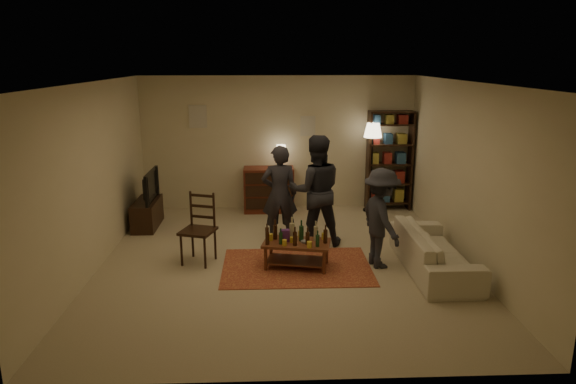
{
  "coord_description": "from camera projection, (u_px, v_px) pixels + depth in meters",
  "views": [
    {
      "loc": [
        -0.23,
        -7.34,
        3.03
      ],
      "look_at": [
        0.08,
        0.1,
        1.08
      ],
      "focal_mm": 32.0,
      "sensor_mm": 36.0,
      "label": 1
    }
  ],
  "objects": [
    {
      "name": "person_left",
      "position": [
        280.0,
        194.0,
        8.56
      ],
      "size": [
        0.63,
        0.43,
        1.66
      ],
      "primitive_type": "imported",
      "rotation": [
        0.0,
        0.0,
        3.2
      ],
      "color": "#28272F",
      "rests_on": "ground"
    },
    {
      "name": "room_shell",
      "position": [
        246.0,
        121.0,
        10.27
      ],
      "size": [
        6.0,
        6.0,
        6.0
      ],
      "color": "beige",
      "rests_on": "ground"
    },
    {
      "name": "coffee_table",
      "position": [
        296.0,
        244.0,
        7.58
      ],
      "size": [
        1.06,
        0.72,
        0.74
      ],
      "rotation": [
        0.0,
        0.0,
        -0.2
      ],
      "color": "brown",
      "rests_on": "ground"
    },
    {
      "name": "person_by_sofa",
      "position": [
        381.0,
        218.0,
        7.54
      ],
      "size": [
        0.76,
        1.07,
        1.49
      ],
      "primitive_type": "imported",
      "rotation": [
        0.0,
        0.0,
        1.8
      ],
      "color": "#282930",
      "rests_on": "ground"
    },
    {
      "name": "dining_chair",
      "position": [
        200.0,
        225.0,
        7.77
      ],
      "size": [
        0.59,
        0.59,
        1.09
      ],
      "rotation": [
        0.0,
        0.0,
        -0.31
      ],
      "color": "black",
      "rests_on": "ground"
    },
    {
      "name": "floor",
      "position": [
        283.0,
        262.0,
        7.87
      ],
      "size": [
        6.0,
        6.0,
        0.0
      ],
      "primitive_type": "plane",
      "color": "#C6B793",
      "rests_on": "ground"
    },
    {
      "name": "rug",
      "position": [
        297.0,
        267.0,
        7.66
      ],
      "size": [
        2.2,
        1.5,
        0.01
      ],
      "primitive_type": "cube",
      "color": "maroon",
      "rests_on": "ground"
    },
    {
      "name": "tv_stand",
      "position": [
        147.0,
        207.0,
        9.41
      ],
      "size": [
        0.4,
        1.0,
        1.06
      ],
      "color": "black",
      "rests_on": "ground"
    },
    {
      "name": "dresser",
      "position": [
        269.0,
        188.0,
        10.36
      ],
      "size": [
        1.0,
        0.5,
        1.36
      ],
      "color": "maroon",
      "rests_on": "ground"
    },
    {
      "name": "person_right",
      "position": [
        316.0,
        191.0,
        8.41
      ],
      "size": [
        0.94,
        0.75,
        1.84
      ],
      "primitive_type": "imported",
      "rotation": [
        0.0,
        0.0,
        3.2
      ],
      "color": "#23242A",
      "rests_on": "ground"
    },
    {
      "name": "floor_lamp",
      "position": [
        373.0,
        137.0,
        10.12
      ],
      "size": [
        0.36,
        0.36,
        1.79
      ],
      "color": "black",
      "rests_on": "ground"
    },
    {
      "name": "sofa",
      "position": [
        434.0,
        250.0,
        7.49
      ],
      "size": [
        0.81,
        2.08,
        0.61
      ],
      "primitive_type": "imported",
      "rotation": [
        0.0,
        0.0,
        1.57
      ],
      "color": "beige",
      "rests_on": "ground"
    },
    {
      "name": "bookshelf",
      "position": [
        389.0,
        160.0,
        10.39
      ],
      "size": [
        0.9,
        0.34,
        2.02
      ],
      "color": "black",
      "rests_on": "ground"
    }
  ]
}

